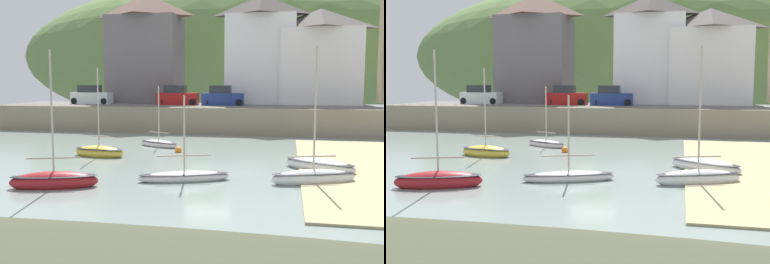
{
  "view_description": "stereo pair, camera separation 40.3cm",
  "coord_description": "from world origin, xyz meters",
  "views": [
    {
      "loc": [
        4.36,
        -24.62,
        4.89
      ],
      "look_at": [
        -1.22,
        2.06,
        1.81
      ],
      "focal_mm": 43.21,
      "sensor_mm": 36.0,
      "label": 1
    },
    {
      "loc": [
        4.75,
        -24.54,
        4.89
      ],
      "look_at": [
        -1.22,
        2.06,
        1.81
      ],
      "focal_mm": 43.21,
      "sensor_mm": 36.0,
      "label": 2
    }
  ],
  "objects": [
    {
      "name": "waterfront_building_right",
      "position": [
        7.45,
        25.2,
        7.33
      ],
      "size": [
        8.26,
        6.25,
        9.73
      ],
      "color": "white",
      "rests_on": "ground"
    },
    {
      "name": "waterfront_building_centre",
      "position": [
        1.41,
        25.2,
        8.15
      ],
      "size": [
        7.42,
        5.23,
        11.32
      ],
      "color": "white",
      "rests_on": "ground"
    },
    {
      "name": "mooring_buoy",
      "position": [
        -2.9,
        5.52,
        0.14
      ],
      "size": [
        0.47,
        0.47,
        0.47
      ],
      "color": "orange",
      "rests_on": "ground"
    },
    {
      "name": "sailboat_blue_trim",
      "position": [
        5.6,
        -2.43,
        0.32
      ],
      "size": [
        4.23,
        2.31,
        6.67
      ],
      "rotation": [
        0.0,
        0.0,
        0.35
      ],
      "color": "silver",
      "rests_on": "ground"
    },
    {
      "name": "parked_car_by_wall",
      "position": [
        -6.61,
        20.7,
        3.2
      ],
      "size": [
        4.16,
        1.86,
        1.95
      ],
      "rotation": [
        0.0,
        0.0,
        0.04
      ],
      "color": "#B21A17",
      "rests_on": "ground"
    },
    {
      "name": "sailboat_white_hull",
      "position": [
        6.07,
        0.89,
        0.27
      ],
      "size": [
        4.14,
        3.27,
        0.89
      ],
      "rotation": [
        0.0,
        0.0,
        -0.58
      ],
      "color": "silver",
      "rests_on": "ground"
    },
    {
      "name": "quay_seawall",
      "position": [
        0.0,
        17.5,
        1.36
      ],
      "size": [
        48.0,
        9.4,
        2.4
      ],
      "color": "gray",
      "rests_on": "ground"
    },
    {
      "name": "sailboat_nearest_shore",
      "position": [
        -0.52,
        -3.12,
        0.22
      ],
      "size": [
        4.55,
        2.49,
        4.3
      ],
      "rotation": [
        0.0,
        0.0,
        0.36
      ],
      "color": "silver",
      "rests_on": "ground"
    },
    {
      "name": "parked_car_near_slipway",
      "position": [
        -15.88,
        20.7,
        3.2
      ],
      "size": [
        4.1,
        1.82,
        1.95
      ],
      "rotation": [
        0.0,
        0.0,
        -0.0
      ],
      "color": "silver",
      "rests_on": "ground"
    },
    {
      "name": "rowboat_small_beached",
      "position": [
        -4.91,
        7.82,
        0.23
      ],
      "size": [
        3.47,
        2.3,
        4.56
      ],
      "rotation": [
        0.0,
        0.0,
        -0.43
      ],
      "color": "silver",
      "rests_on": "ground"
    },
    {
      "name": "parked_car_end_of_row",
      "position": [
        -2.02,
        20.7,
        3.2
      ],
      "size": [
        4.16,
        1.86,
        1.95
      ],
      "rotation": [
        0.0,
        0.0,
        0.04
      ],
      "color": "navy",
      "rests_on": "ground"
    },
    {
      "name": "waterfront_building_left",
      "position": [
        -11.3,
        25.2,
        8.45
      ],
      "size": [
        7.96,
        6.16,
        11.91
      ],
      "color": "slate",
      "rests_on": "ground"
    },
    {
      "name": "hillside_backdrop",
      "position": [
        -2.31,
        55.2,
        8.88
      ],
      "size": [
        80.0,
        44.0,
        25.38
      ],
      "color": "#5F7F42",
      "rests_on": "ground"
    },
    {
      "name": "sailboat_tall_mast",
      "position": [
        -6.03,
        -5.69,
        0.33
      ],
      "size": [
        4.12,
        2.37,
        6.45
      ],
      "rotation": [
        0.0,
        0.0,
        0.33
      ],
      "color": "maroon",
      "rests_on": "ground"
    },
    {
      "name": "fishing_boat_green",
      "position": [
        -7.5,
        2.91,
        0.3
      ],
      "size": [
        3.65,
        1.89,
        5.85
      ],
      "rotation": [
        0.0,
        0.0,
        -0.16
      ],
      "color": "gold",
      "rests_on": "ground"
    },
    {
      "name": "ground",
      "position": [
        1.4,
        -9.56,
        0.16
      ],
      "size": [
        48.0,
        41.0,
        0.61
      ],
      "color": "gray"
    }
  ]
}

